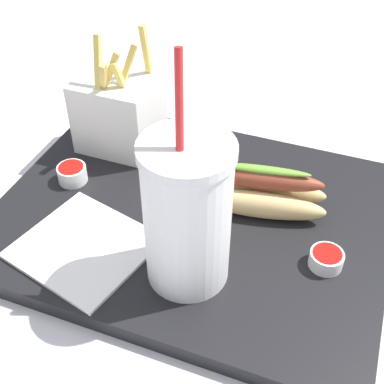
{
  "coord_description": "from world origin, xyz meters",
  "views": [
    {
      "loc": [
        -0.16,
        0.41,
        0.44
      ],
      "look_at": [
        0.0,
        0.0,
        0.05
      ],
      "focal_mm": 48.72,
      "sensor_mm": 36.0,
      "label": 1
    }
  ],
  "objects": [
    {
      "name": "fries_basket",
      "position": [
        0.14,
        -0.1,
        0.07
      ],
      "size": [
        0.1,
        0.09,
        0.16
      ],
      "color": "white",
      "rests_on": "food_tray"
    },
    {
      "name": "food_tray",
      "position": [
        0.0,
        0.0,
        0.01
      ],
      "size": [
        0.45,
        0.35,
        0.02
      ],
      "primitive_type": "cube",
      "color": "black",
      "rests_on": "ground_plane"
    },
    {
      "name": "ketchup_cup_2",
      "position": [
        0.16,
        -0.0,
        0.03
      ],
      "size": [
        0.04,
        0.04,
        0.02
      ],
      "color": "white",
      "rests_on": "food_tray"
    },
    {
      "name": "ground_plane",
      "position": [
        0.0,
        0.0,
        -0.01
      ],
      "size": [
        2.4,
        2.4,
        0.02
      ],
      "primitive_type": "cube",
      "color": "silver"
    },
    {
      "name": "ketchup_cup_1",
      "position": [
        -0.16,
        0.03,
        0.03
      ],
      "size": [
        0.04,
        0.04,
        0.02
      ],
      "color": "white",
      "rests_on": "food_tray"
    },
    {
      "name": "napkin_stack",
      "position": [
        0.09,
        0.1,
        0.02
      ],
      "size": [
        0.16,
        0.15,
        0.0
      ],
      "primitive_type": "cube",
      "rotation": [
        0.0,
        0.0,
        -0.24
      ],
      "color": "white",
      "rests_on": "food_tray"
    },
    {
      "name": "soda_cup",
      "position": [
        -0.03,
        0.09,
        0.1
      ],
      "size": [
        0.09,
        0.09,
        0.25
      ],
      "color": "white",
      "rests_on": "food_tray"
    },
    {
      "name": "hot_dog_1",
      "position": [
        -0.07,
        -0.04,
        0.04
      ],
      "size": [
        0.16,
        0.08,
        0.06
      ],
      "color": "#DBB775",
      "rests_on": "food_tray"
    }
  ]
}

